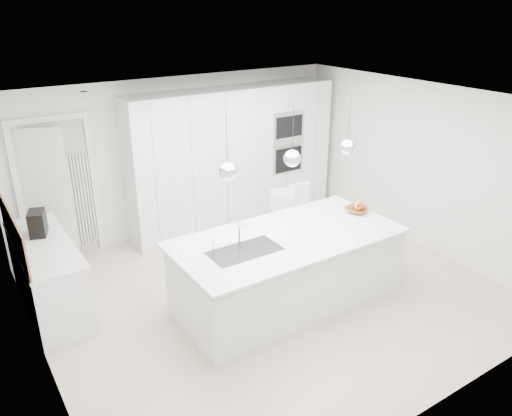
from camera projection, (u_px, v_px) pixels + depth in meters
floor at (268, 292)px, 6.58m from camera, size 5.50×5.50×0.00m
wall_back at (181, 155)px, 8.03m from camera, size 5.50×0.00×5.50m
wall_left at (30, 265)px, 4.71m from camera, size 0.00×5.00×5.00m
ceiling at (271, 102)px, 5.62m from camera, size 5.50×5.50×0.00m
tall_cabinets at (233, 158)px, 8.24m from camera, size 3.60×0.60×2.30m
oven_stack at (289, 142)px, 8.38m from camera, size 0.62×0.04×1.05m
doorway_frame at (58, 193)px, 7.11m from camera, size 1.11×0.08×2.13m
hallway_door at (41, 199)px, 6.95m from camera, size 0.76×0.38×2.00m
radiator at (83, 200)px, 7.33m from camera, size 0.32×0.04×1.40m
left_base_cabinets at (49, 277)px, 6.10m from camera, size 0.60×1.80×0.86m
left_worktop at (43, 244)px, 5.93m from camera, size 0.62×1.82×0.04m
oak_backsplash at (12, 229)px, 5.68m from camera, size 0.02×1.80×0.50m
island_base at (289, 271)px, 6.24m from camera, size 2.80×1.20×0.86m
island_worktop at (287, 237)px, 6.10m from camera, size 2.84×1.40×0.04m
island_sink at (245, 257)px, 5.76m from camera, size 0.84×0.44×0.18m
island_tap at (239, 232)px, 5.85m from camera, size 0.02×0.02×0.30m
pendant_left at (228, 171)px, 5.24m from camera, size 0.20×0.20×0.20m
pendant_mid at (292, 158)px, 5.67m from camera, size 0.20×0.20×0.20m
pendant_right at (348, 147)px, 6.10m from camera, size 0.20×0.20×0.20m
fruit_bowl at (357, 210)px, 6.75m from camera, size 0.37×0.37×0.07m
espresso_machine at (37, 223)px, 6.07m from camera, size 0.27×0.33×0.31m
bar_stool_left at (287, 228)px, 7.13m from camera, size 0.51×0.59×1.10m
bar_stool_right at (304, 220)px, 7.42m from camera, size 0.41×0.53×1.07m
apple_a at (362, 207)px, 6.74m from camera, size 0.09×0.09×0.09m
apple_b at (360, 207)px, 6.77m from camera, size 0.08×0.08×0.08m
apple_c at (356, 207)px, 6.78m from camera, size 0.08×0.08×0.08m
banana_bunch at (359, 205)px, 6.70m from camera, size 0.25×0.18×0.22m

